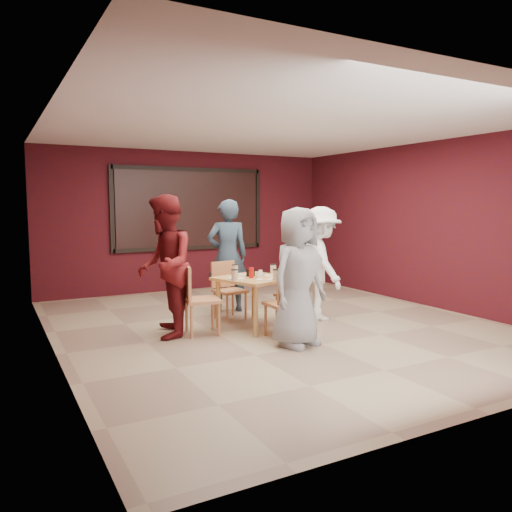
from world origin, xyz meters
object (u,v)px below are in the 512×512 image
diner_right (320,263)px  diner_front (298,277)px  chair_left (196,296)px  diner_left (165,266)px  chair_back (227,286)px  chair_right (294,291)px  diner_back (227,256)px  chair_front (287,300)px  dining_table (255,283)px

diner_right → diner_front: bearing=144.9°
chair_left → diner_left: diner_left is taller
chair_left → diner_front: 1.45m
chair_back → chair_right: 1.03m
chair_back → diner_right: bearing=-30.4°
chair_back → diner_front: (0.13, -1.77, 0.36)m
diner_front → diner_back: 2.22m
diner_left → chair_back: bearing=135.6°
chair_front → chair_right: (0.65, 0.84, -0.06)m
diner_back → diner_front: bearing=102.7°
chair_back → chair_left: bearing=-138.5°
chair_front → chair_back: chair_front is taller
chair_back → chair_left: 1.04m
chair_front → chair_left: size_ratio=0.96×
diner_front → chair_right: bearing=41.4°
dining_table → chair_left: bearing=178.6°
dining_table → diner_left: size_ratio=0.61×
diner_front → diner_left: size_ratio=0.91×
dining_table → diner_back: diner_back is taller
chair_back → diner_back: size_ratio=0.48×
chair_front → chair_back: (-0.18, 1.44, -0.01)m
chair_right → diner_back: bearing=120.5°
dining_table → chair_right: 0.77m
diner_front → diner_back: size_ratio=0.94×
diner_front → diner_back: bearing=70.3°
diner_front → diner_left: diner_left is taller
chair_front → chair_left: bearing=142.0°
chair_right → diner_right: bearing=-17.0°
dining_table → diner_right: bearing=-0.5°
dining_table → diner_left: diner_left is taller
chair_front → diner_back: size_ratio=0.49×
chair_right → diner_left: bearing=179.6°
diner_front → diner_back: (0.09, 2.22, 0.06)m
diner_left → chair_right: bearing=108.6°
diner_back → diner_right: (1.00, -1.17, -0.06)m
chair_left → diner_right: (2.00, -0.03, 0.33)m
chair_front → chair_left: (-0.96, 0.75, 0.02)m
chair_back → chair_right: chair_back is taller
diner_front → chair_back: bearing=76.7°
diner_back → chair_back: bearing=79.2°
dining_table → chair_front: size_ratio=1.29×
diner_front → diner_right: (1.09, 1.05, -0.00)m
chair_right → diner_back: 1.31m
chair_left → diner_back: bearing=48.9°
dining_table → chair_front: bearing=-83.3°
chair_left → diner_back: size_ratio=0.51×
dining_table → chair_left: (-0.87, 0.02, -0.11)m
dining_table → diner_front: bearing=-88.3°
chair_left → diner_right: diner_right is taller
chair_left → diner_right: size_ratio=0.55×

